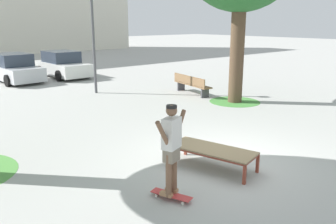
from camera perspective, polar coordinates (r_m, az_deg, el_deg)
ground_plane at (r=8.54m, az=8.95°, el=-7.61°), size 120.00×120.00×0.00m
skate_box at (r=7.89m, az=7.18°, el=-6.19°), size 1.20×2.03×0.46m
skateboard at (r=6.67m, az=0.54°, el=-13.29°), size 0.45×0.82×0.09m
skater at (r=6.27m, az=0.55°, el=-5.21°), size 0.97×0.41×1.69m
grass_patch_near_right at (r=14.63m, az=10.72°, el=1.67°), size 2.05×2.05×0.01m
car_silver at (r=20.89m, az=-23.65°, el=6.42°), size 2.08×4.28×1.50m
car_white at (r=21.70m, az=-16.70°, el=7.28°), size 1.94×4.21×1.50m
park_bench at (r=15.89m, az=3.81°, el=4.53°), size 0.88×2.44×0.83m
light_post at (r=16.22m, az=-12.23°, el=16.43°), size 0.36×0.36×5.83m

